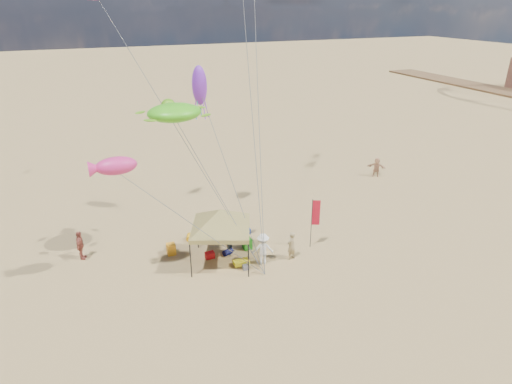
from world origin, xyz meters
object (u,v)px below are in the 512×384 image
person_near_b (232,240)px  person_far_a (80,245)px  person_near_a (291,246)px  beach_cart (241,262)px  person_near_c (263,249)px  cooler_red (210,255)px  cooler_blue (246,231)px  canopy_tent (220,212)px  chair_green (247,244)px  person_far_c (377,167)px  feather_flag (315,216)px  chair_yellow (171,249)px

person_near_b → person_far_a: bearing=116.1°
person_near_a → person_far_a: size_ratio=0.97×
beach_cart → person_near_c: person_near_c is taller
cooler_red → cooler_blue: same height
person_near_c → person_far_a: size_ratio=1.06×
person_near_b → person_far_a: size_ratio=0.99×
canopy_tent → person_near_a: canopy_tent is taller
chair_green → person_far_c: size_ratio=0.41×
person_far_c → cooler_blue: bearing=-114.2°
chair_green → canopy_tent: bearing=-157.8°
feather_flag → person_far_a: bearing=163.0°
person_near_a → person_near_c: size_ratio=0.92×
beach_cart → person_near_a: person_near_a is taller
canopy_tent → person_far_a: canopy_tent is taller
chair_yellow → beach_cart: bearing=-38.3°
canopy_tent → person_near_c: 3.35m
canopy_tent → cooler_red: (-0.55, 0.63, -3.09)m
cooler_red → chair_yellow: chair_yellow is taller
feather_flag → cooler_red: bearing=168.8°
beach_cart → person_far_a: bearing=153.2°
feather_flag → chair_green: bearing=160.1°
chair_green → cooler_blue: bearing=71.0°
chair_green → person_near_b: size_ratio=0.39×
feather_flag → person_far_a: (-13.36, 4.10, -1.27)m
cooler_blue → person_near_a: 4.14m
chair_green → person_near_a: size_ratio=0.40×
cooler_red → person_near_b: bearing=2.4°
feather_flag → person_near_a: feather_flag is taller
person_far_c → beach_cart: bearing=-105.9°
feather_flag → person_near_a: (-1.88, -0.66, -1.29)m
beach_cart → feather_flag: bearing=2.3°
chair_green → feather_flag: bearing=-19.9°
cooler_red → chair_yellow: bearing=147.0°
chair_yellow → beach_cart: (3.49, -2.76, -0.15)m
person_far_a → person_far_c: 24.73m
chair_yellow → person_far_a: (-5.02, 1.53, 0.56)m
person_near_a → person_near_c: (-1.74, 0.18, 0.08)m
chair_yellow → person_far_c: size_ratio=0.41×
cooler_blue → chair_green: 1.89m
canopy_tent → feather_flag: (5.77, -0.62, -1.11)m
beach_cart → person_near_a: (2.98, -0.47, 0.69)m
beach_cart → person_far_c: (15.85, 8.57, 0.65)m
canopy_tent → chair_yellow: (-2.58, 1.94, -2.93)m
cooler_red → beach_cart: 2.05m
feather_flag → person_far_c: feather_flag is taller
person_near_b → person_near_c: 2.18m
person_far_a → person_near_a: bearing=-97.8°
feather_flag → person_near_c: bearing=-172.4°
canopy_tent → person_far_c: canopy_tent is taller
canopy_tent → person_far_a: bearing=155.4°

